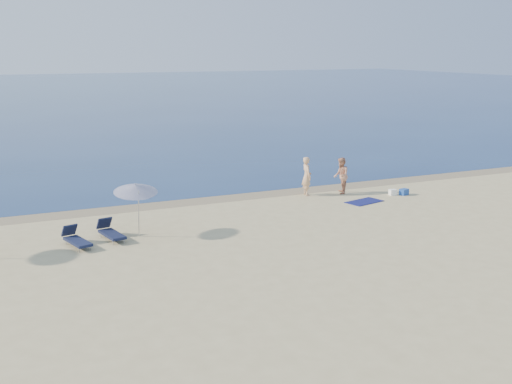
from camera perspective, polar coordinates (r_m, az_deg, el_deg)
sea at (r=110.31m, az=-17.66°, el=8.37°), size 240.00×160.00×0.01m
wet_sand_strip at (r=32.37m, az=0.18°, el=-0.25°), size 240.00×1.60×0.00m
person_left at (r=32.21m, az=4.53°, el=1.42°), size 0.56×0.77×1.95m
person_right at (r=32.77m, az=7.57°, el=1.45°), size 1.03×1.12×1.85m
beach_towel at (r=31.31m, az=9.60°, el=-0.85°), size 1.98×1.41×0.03m
white_bag at (r=33.01m, az=12.06°, el=-0.02°), size 0.37×0.33×0.29m
blue_cooler at (r=33.17m, az=13.02°, el=0.01°), size 0.51×0.42×0.31m
umbrella_near at (r=25.41m, az=-10.66°, el=0.33°), size 1.88×1.91×2.25m
lounger_left at (r=24.91m, az=-15.68°, el=-4.09°), size 0.95×1.76×0.74m
lounger_right at (r=25.51m, az=-12.79°, el=-3.52°), size 0.87×1.79×0.76m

